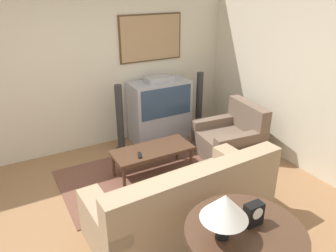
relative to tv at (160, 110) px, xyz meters
The scene contains 14 objects.
ground_plane 2.22m from the tv, 123.97° to the right, with size 12.00×12.00×0.00m, color #8E6642.
wall_back 1.48m from the tv, 163.90° to the left, with size 12.00×0.10×2.70m.
wall_right 2.42m from the tv, 51.42° to the right, with size 0.06×12.00×2.70m.
area_rug 1.34m from the tv, 127.76° to the right, with size 2.42×1.45×0.01m.
tv is the anchor object (origin of this frame).
couch 2.38m from the tv, 111.00° to the right, with size 2.15×1.01×0.91m.
armchair 1.34m from the tv, 57.12° to the right, with size 0.97×0.97×0.86m.
coffee_table 1.22m from the tv, 122.60° to the right, with size 1.16×0.51×0.42m.
console_table 3.37m from the tv, 105.48° to the right, with size 1.01×1.01×0.76m.
table_lamp 3.43m from the tv, 109.11° to the right, with size 0.38×0.38×0.40m.
mantel_clock 3.32m from the tv, 103.97° to the right, with size 0.16×0.10×0.20m.
remote 1.44m from the tv, 128.79° to the right, with size 0.09×0.17×0.02m.
speaker_tower_left 0.78m from the tv, behind, with size 0.20×0.20×1.14m.
speaker_tower_right 0.78m from the tv, ahead, with size 0.20×0.20×1.14m.
Camera 1 is at (-1.26, -2.98, 2.64)m, focal length 35.00 mm.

